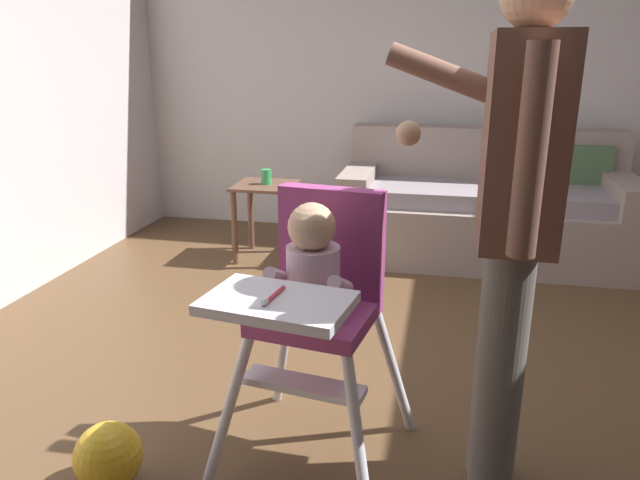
% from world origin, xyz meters
% --- Properties ---
extents(ground, '(6.13, 6.45, 0.10)m').
position_xyz_m(ground, '(0.00, 0.00, -0.05)').
color(ground, brown).
extents(wall_far, '(5.33, 0.06, 2.75)m').
position_xyz_m(wall_far, '(0.00, 2.46, 1.38)').
color(wall_far, silver).
rests_on(wall_far, ground).
extents(couch, '(1.91, 0.86, 0.86)m').
position_xyz_m(couch, '(0.39, 1.94, 0.33)').
color(couch, gray).
rests_on(couch, ground).
extents(high_chair, '(0.69, 0.79, 0.94)m').
position_xyz_m(high_chair, '(-0.28, -0.43, 0.65)').
color(high_chair, white).
rests_on(high_chair, ground).
extents(adult_standing, '(0.51, 0.50, 1.60)m').
position_xyz_m(adult_standing, '(0.30, -0.45, 0.91)').
color(adult_standing, '#655F59').
rests_on(adult_standing, ground).
extents(toy_ball, '(0.22, 0.22, 0.22)m').
position_xyz_m(toy_ball, '(-0.91, -0.72, 0.11)').
color(toy_ball, gold).
rests_on(toy_ball, ground).
extents(side_table, '(0.40, 0.40, 0.52)m').
position_xyz_m(side_table, '(-1.06, 1.58, 0.38)').
color(side_table, brown).
rests_on(side_table, ground).
extents(sippy_cup, '(0.07, 0.07, 0.10)m').
position_xyz_m(sippy_cup, '(-1.06, 1.58, 0.57)').
color(sippy_cup, green).
rests_on(sippy_cup, side_table).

